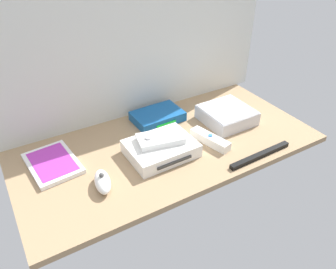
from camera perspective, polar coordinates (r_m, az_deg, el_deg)
The scene contains 10 objects.
ground_plane at distance 112.85cm, azimuth 0.00°, elevation -2.10°, with size 100.00×48.00×2.00cm, color #9E7F5B.
back_wall at distance 117.77cm, azimuth -6.40°, elevation 17.32°, with size 110.00×1.20×64.00cm, color silver.
game_console at distance 106.69cm, azimuth -1.21°, elevation -2.40°, with size 21.17×16.68×4.40cm.
mini_computer at distance 125.08cm, azimuth 9.95°, elevation 3.31°, with size 17.01×17.01×5.30cm.
game_case at distance 109.05cm, azimuth -19.02°, elevation -4.64°, with size 15.26×20.15×1.56cm.
network_router at distance 124.27cm, azimuth -1.78°, elevation 3.12°, with size 18.29×12.72×3.40cm.
remote_wand at distance 112.80cm, azimuth 7.16°, elevation -0.86°, with size 7.04×15.23×3.40cm.
remote_nunchuk at distance 96.69cm, azimuth -11.07°, elevation -7.86°, with size 6.40×10.70×5.10cm.
remote_classic_pad at distance 105.53cm, azimuth -1.32°, elevation -0.72°, with size 15.73×10.77×2.40cm.
sensor_bar at distance 110.37cm, azimuth 15.41°, elevation -3.39°, with size 24.00×1.80×1.40cm, color black.
Camera 1 is at (-46.33, -78.27, 65.80)cm, focal length 35.85 mm.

